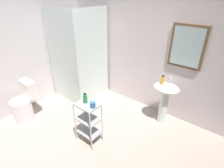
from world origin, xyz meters
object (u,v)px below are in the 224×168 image
object	(u,v)px
storage_cart	(88,120)
pedestal_sink	(165,96)
shower_stall	(81,78)
rinse_cup	(93,105)
hand_soap_bottle	(163,80)
body_wash_bottle_green	(85,98)
toilet	(24,104)

from	to	relation	value
storage_cart	pedestal_sink	bearing A→B (deg)	58.56
shower_stall	pedestal_sink	world-z (taller)	shower_stall
storage_cart	rinse_cup	size ratio (longest dim) A/B	7.87
hand_soap_bottle	body_wash_bottle_green	world-z (taller)	hand_soap_bottle
shower_stall	storage_cart	bearing A→B (deg)	-37.96
shower_stall	body_wash_bottle_green	world-z (taller)	shower_stall
toilet	hand_soap_bottle	world-z (taller)	hand_soap_bottle
toilet	storage_cart	world-z (taller)	toilet
pedestal_sink	rinse_cup	size ratio (longest dim) A/B	8.61
pedestal_sink	hand_soap_bottle	size ratio (longest dim) A/B	4.78
hand_soap_bottle	rinse_cup	world-z (taller)	hand_soap_bottle
hand_soap_bottle	body_wash_bottle_green	bearing A→B (deg)	-121.35
shower_stall	body_wash_bottle_green	xyz separation A→B (m)	(1.11, -0.88, 0.35)
body_wash_bottle_green	toilet	bearing A→B (deg)	-164.45
storage_cart	hand_soap_bottle	bearing A→B (deg)	61.12
pedestal_sink	rinse_cup	bearing A→B (deg)	-117.17
shower_stall	toilet	distance (m)	1.30
pedestal_sink	storage_cart	world-z (taller)	pedestal_sink
pedestal_sink	body_wash_bottle_green	xyz separation A→B (m)	(-0.80, -1.20, 0.24)
shower_stall	body_wash_bottle_green	bearing A→B (deg)	-38.58
toilet	rinse_cup	xyz separation A→B (m)	(1.55, 0.36, 0.47)
pedestal_sink	body_wash_bottle_green	size ratio (longest dim) A/B	4.81
rinse_cup	pedestal_sink	bearing A→B (deg)	62.83
toilet	body_wash_bottle_green	xyz separation A→B (m)	(1.37, 0.38, 0.50)
shower_stall	storage_cart	world-z (taller)	shower_stall
shower_stall	hand_soap_bottle	distance (m)	1.90
toilet	shower_stall	bearing A→B (deg)	78.26
pedestal_sink	body_wash_bottle_green	world-z (taller)	body_wash_bottle_green
body_wash_bottle_green	rinse_cup	bearing A→B (deg)	-6.13
shower_stall	storage_cart	xyz separation A→B (m)	(1.16, -0.91, -0.03)
shower_stall	pedestal_sink	bearing A→B (deg)	9.45
hand_soap_bottle	storage_cart	bearing A→B (deg)	-118.88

